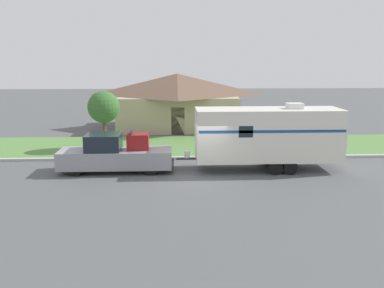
% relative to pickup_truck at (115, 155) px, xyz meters
% --- Properties ---
extents(ground_plane, '(120.00, 120.00, 0.00)m').
position_rel_pickup_truck_xyz_m(ground_plane, '(4.38, -1.20, -0.87)').
color(ground_plane, '#515456').
extents(curb_strip, '(80.00, 0.30, 0.14)m').
position_rel_pickup_truck_xyz_m(curb_strip, '(4.38, 2.55, -0.80)').
color(curb_strip, '#ADADA8').
rests_on(curb_strip, ground_plane).
extents(lawn_strip, '(80.00, 7.00, 0.03)m').
position_rel_pickup_truck_xyz_m(lawn_strip, '(4.38, 6.20, -0.86)').
color(lawn_strip, '#568442').
rests_on(lawn_strip, ground_plane).
extents(house_across_street, '(10.17, 7.61, 4.46)m').
position_rel_pickup_truck_xyz_m(house_across_street, '(3.36, 13.89, 1.44)').
color(house_across_street, tan).
rests_on(house_across_street, ground_plane).
extents(pickup_truck, '(5.83, 1.90, 2.06)m').
position_rel_pickup_truck_xyz_m(pickup_truck, '(0.00, 0.00, 0.00)').
color(pickup_truck, black).
rests_on(pickup_truck, ground_plane).
extents(travel_trailer, '(8.42, 2.28, 3.48)m').
position_rel_pickup_truck_xyz_m(travel_trailer, '(7.87, -0.00, 1.00)').
color(travel_trailer, black).
rests_on(travel_trailer, ground_plane).
extents(mailbox, '(0.48, 0.20, 1.23)m').
position_rel_pickup_truck_xyz_m(mailbox, '(9.53, 3.43, 0.07)').
color(mailbox, brown).
rests_on(mailbox, ground_plane).
extents(tree_in_yard, '(2.01, 2.01, 3.71)m').
position_rel_pickup_truck_xyz_m(tree_in_yard, '(-1.35, 5.46, 1.81)').
color(tree_in_yard, brown).
rests_on(tree_in_yard, ground_plane).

